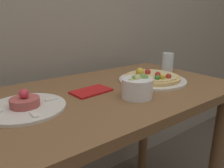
# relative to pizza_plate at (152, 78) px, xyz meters

# --- Properties ---
(dining_table) EXTENTS (1.09, 0.62, 0.78)m
(dining_table) POSITION_rel_pizza_plate_xyz_m (-0.25, 0.01, -0.15)
(dining_table) COLOR brown
(dining_table) RESTS_ON ground_plane
(pizza_plate) EXTENTS (0.31, 0.31, 0.06)m
(pizza_plate) POSITION_rel_pizza_plate_xyz_m (0.00, 0.00, 0.00)
(pizza_plate) COLOR silver
(pizza_plate) RESTS_ON dining_table
(tartare_plate) EXTENTS (0.26, 0.26, 0.07)m
(tartare_plate) POSITION_rel_pizza_plate_xyz_m (-0.56, 0.02, -0.00)
(tartare_plate) COLOR silver
(tartare_plate) RESTS_ON dining_table
(small_bowl) EXTENTS (0.11, 0.11, 0.09)m
(small_bowl) POSITION_rel_pizza_plate_xyz_m (-0.20, -0.11, 0.03)
(small_bowl) COLOR white
(small_bowl) RESTS_ON dining_table
(drinking_glass) EXTENTS (0.06, 0.06, 0.10)m
(drinking_glass) POSITION_rel_pizza_plate_xyz_m (0.20, 0.08, 0.04)
(drinking_glass) COLOR silver
(drinking_glass) RESTS_ON dining_table
(napkin) EXTENTS (0.16, 0.11, 0.01)m
(napkin) POSITION_rel_pizza_plate_xyz_m (-0.31, 0.04, -0.01)
(napkin) COLOR red
(napkin) RESTS_ON dining_table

